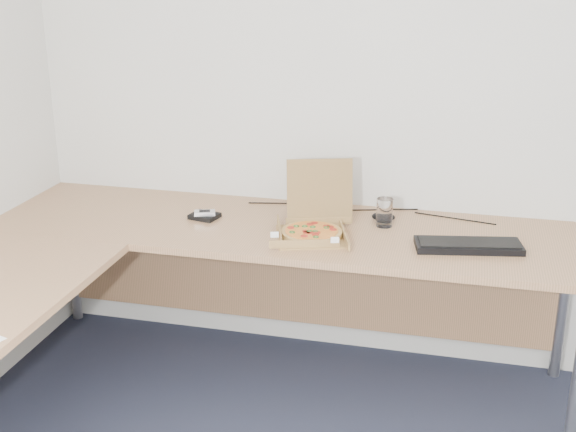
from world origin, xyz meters
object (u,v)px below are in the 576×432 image
(desk, at_px, (174,264))
(pizza_box, at_px, (312,228))
(drinking_glass, at_px, (384,213))
(keyboard, at_px, (468,246))
(wallet, at_px, (205,216))

(desk, distance_m, pizza_box, 0.58)
(pizza_box, height_order, drinking_glass, pizza_box)
(drinking_glass, relative_size, keyboard, 0.30)
(drinking_glass, bearing_deg, pizza_box, -145.68)
(desk, xyz_separation_m, pizza_box, (0.47, 0.34, 0.06))
(pizza_box, xyz_separation_m, keyboard, (0.62, 0.01, -0.02))
(desk, xyz_separation_m, keyboard, (1.09, 0.35, 0.04))
(pizza_box, distance_m, wallet, 0.51)
(desk, xyz_separation_m, drinking_glass, (0.74, 0.53, 0.09))
(drinking_glass, bearing_deg, wallet, -173.70)
(desk, height_order, pizza_box, pizza_box)
(pizza_box, distance_m, keyboard, 0.62)
(desk, distance_m, wallet, 0.44)
(keyboard, xyz_separation_m, wallet, (-1.13, 0.09, -0.00))
(drinking_glass, bearing_deg, keyboard, -26.88)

